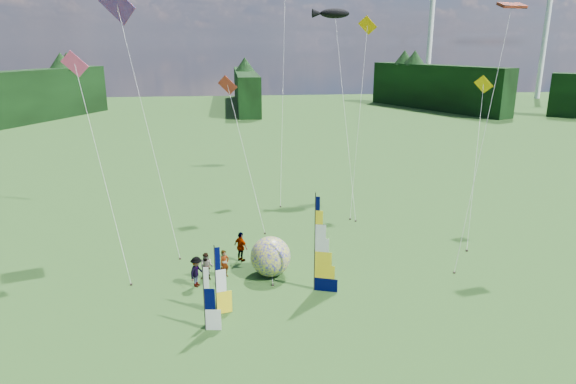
{
  "coord_description": "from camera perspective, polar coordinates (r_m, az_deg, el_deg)",
  "views": [
    {
      "loc": [
        -4.03,
        -21.52,
        13.03
      ],
      "look_at": [
        -1.0,
        4.0,
        5.5
      ],
      "focal_mm": 32.0,
      "sensor_mm": 36.0,
      "label": 1
    }
  ],
  "objects": [
    {
      "name": "spectator_b",
      "position": [
        29.71,
        -9.03,
        -8.18
      ],
      "size": [
        0.86,
        0.59,
        1.61
      ],
      "primitive_type": "imported",
      "rotation": [
        0.0,
        0.0,
        -0.28
      ],
      "color": "#66594C",
      "rests_on": "ground"
    },
    {
      "name": "small_kite_yellow",
      "position": [
        37.78,
        20.21,
        3.94
      ],
      "size": [
        9.32,
        11.2,
        11.14
      ],
      "primitive_type": null,
      "rotation": [
        0.0,
        0.0,
        -0.41
      ],
      "color": "#FFBA00",
      "rests_on": "ground"
    },
    {
      "name": "small_kite_pink",
      "position": [
        31.3,
        -20.08,
        3.39
      ],
      "size": [
        6.54,
        8.92,
        13.11
      ],
      "primitive_type": null,
      "rotation": [
        0.0,
        0.0,
        -0.07
      ],
      "color": "#FF437D",
      "rests_on": "ground"
    },
    {
      "name": "side_banner_far",
      "position": [
        24.51,
        -9.31,
        -11.66
      ],
      "size": [
        0.96,
        0.24,
        3.23
      ],
      "primitive_type": null,
      "rotation": [
        0.0,
        0.0,
        -0.15
      ],
      "color": "white",
      "rests_on": "ground"
    },
    {
      "name": "small_kite_orange",
      "position": [
        41.14,
        7.94,
        8.89
      ],
      "size": [
        7.83,
        10.36,
        15.61
      ],
      "primitive_type": null,
      "rotation": [
        0.0,
        0.0,
        -0.33
      ],
      "color": "#FAA300",
      "rests_on": "ground"
    },
    {
      "name": "spectator_a",
      "position": [
        29.88,
        -7.07,
        -7.92
      ],
      "size": [
        0.71,
        0.67,
        1.64
      ],
      "primitive_type": "imported",
      "rotation": [
        0.0,
        0.0,
        0.62
      ],
      "color": "#66594C",
      "rests_on": "ground"
    },
    {
      "name": "turbine_right",
      "position": [
        132.9,
        15.55,
        16.63
      ],
      "size": [
        8.0,
        1.2,
        30.0
      ],
      "primitive_type": null,
      "color": "silver",
      "rests_on": "ground"
    },
    {
      "name": "kite_rainbow_delta",
      "position": [
        34.29,
        -15.49,
        8.74
      ],
      "size": [
        12.12,
        13.91,
        17.69
      ],
      "primitive_type": null,
      "rotation": [
        0.0,
        0.0,
        -0.39
      ],
      "color": "red",
      "rests_on": "ground"
    },
    {
      "name": "treeline_ring",
      "position": [
        23.68,
        3.57,
        -6.12
      ],
      "size": [
        210.0,
        210.0,
        8.0
      ],
      "primitive_type": null,
      "color": "#103611",
      "rests_on": "ground"
    },
    {
      "name": "side_banner_left",
      "position": [
        25.63,
        -8.05,
        -9.84
      ],
      "size": [
        0.99,
        0.33,
        3.59
      ],
      "primitive_type": null,
      "rotation": [
        0.0,
        0.0,
        0.23
      ],
      "color": "yellow",
      "rests_on": "ground"
    },
    {
      "name": "ground",
      "position": [
        25.48,
        3.4,
        -14.46
      ],
      "size": [
        220.0,
        220.0,
        0.0
      ],
      "primitive_type": "plane",
      "color": "#355E25",
      "rests_on": "ground"
    },
    {
      "name": "spectator_c",
      "position": [
        29.02,
        -10.12,
        -8.71
      ],
      "size": [
        0.89,
        1.19,
        1.74
      ],
      "primitive_type": "imported",
      "rotation": [
        0.0,
        0.0,
        1.09
      ],
      "color": "#66594C",
      "rests_on": "ground"
    },
    {
      "name": "turbine_left",
      "position": [
        138.06,
        26.7,
        15.5
      ],
      "size": [
        8.0,
        1.2,
        30.0
      ],
      "primitive_type": null,
      "color": "silver",
      "rests_on": "ground"
    },
    {
      "name": "small_kite_red",
      "position": [
        38.18,
        -4.79,
        4.99
      ],
      "size": [
        7.99,
        10.83,
        11.11
      ],
      "primitive_type": null,
      "rotation": [
        0.0,
        0.0,
        -0.36
      ],
      "color": "red",
      "rests_on": "ground"
    },
    {
      "name": "camp_chair",
      "position": [
        27.06,
        -7.43,
        -11.5
      ],
      "size": [
        0.57,
        0.57,
        0.93
      ],
      "primitive_type": null,
      "rotation": [
        0.0,
        0.0,
        0.08
      ],
      "color": "navy",
      "rests_on": "ground"
    },
    {
      "name": "small_kite_green",
      "position": [
        45.04,
        -0.56,
        12.61
      ],
      "size": [
        4.23,
        12.16,
        20.2
      ],
      "primitive_type": null,
      "rotation": [
        0.0,
        0.0,
        -0.02
      ],
      "color": "green",
      "rests_on": "ground"
    },
    {
      "name": "feather_banner_main",
      "position": [
        27.44,
        2.99,
        -5.85
      ],
      "size": [
        1.39,
        0.57,
        5.36
      ],
      "primitive_type": null,
      "rotation": [
        0.0,
        0.0,
        -0.34
      ],
      "color": "#000332",
      "rests_on": "ground"
    },
    {
      "name": "bol_inflatable",
      "position": [
        29.76,
        -1.95,
        -7.18
      ],
      "size": [
        2.69,
        2.69,
        2.33
      ],
      "primitive_type": "sphere",
      "rotation": [
        0.0,
        0.0,
        -0.17
      ],
      "color": "#130EA9",
      "rests_on": "ground"
    },
    {
      "name": "kite_parafoil",
      "position": [
        33.25,
        21.11,
        7.42
      ],
      "size": [
        8.8,
        9.73,
        17.0
      ],
      "primitive_type": null,
      "rotation": [
        0.0,
        0.0,
        0.03
      ],
      "color": "red",
      "rests_on": "ground"
    },
    {
      "name": "kite_whale",
      "position": [
        42.88,
        6.31,
        10.19
      ],
      "size": [
        5.45,
        15.19,
        17.02
      ],
      "primitive_type": null,
      "rotation": [
        0.0,
        0.0,
        -0.13
      ],
      "color": "black",
      "rests_on": "ground"
    },
    {
      "name": "spectator_d",
      "position": [
        31.79,
        -5.25,
        -6.08
      ],
      "size": [
        1.07,
        1.13,
        1.89
      ],
      "primitive_type": "imported",
      "rotation": [
        0.0,
        0.0,
        2.28
      ],
      "color": "#66594C",
      "rests_on": "ground"
    }
  ]
}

